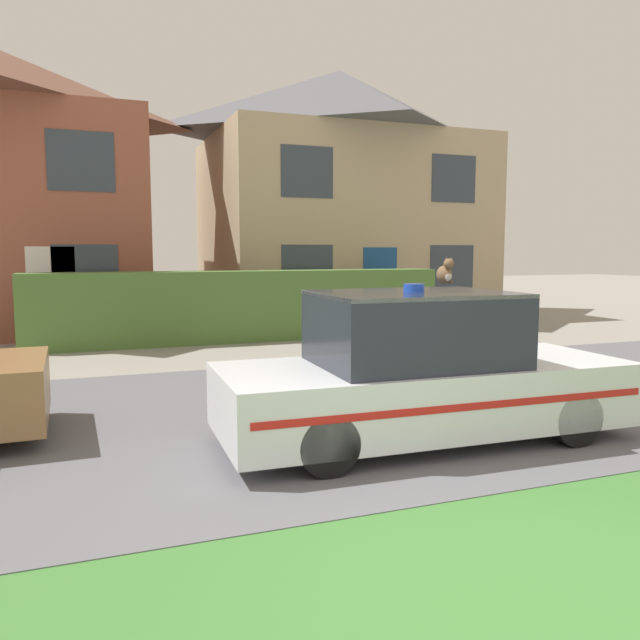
# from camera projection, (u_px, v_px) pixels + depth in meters

# --- Properties ---
(ground_plane) EXTENTS (80.00, 80.00, 0.00)m
(ground_plane) POSITION_uv_depth(u_px,v_px,m) (514.00, 587.00, 3.71)
(ground_plane) COLOR gray
(road_strip) EXTENTS (28.00, 6.24, 0.01)m
(road_strip) POSITION_uv_depth(u_px,v_px,m) (290.00, 412.00, 7.75)
(road_strip) COLOR #5B5B60
(road_strip) RESTS_ON ground
(lawn_verge) EXTENTS (28.00, 2.73, 0.01)m
(lawn_verge) POSITION_uv_depth(u_px,v_px,m) (530.00, 599.00, 3.58)
(lawn_verge) COLOR #3D7533
(lawn_verge) RESTS_ON ground
(garden_hedge) EXTENTS (9.22, 0.85, 1.56)m
(garden_hedge) POSITION_uv_depth(u_px,v_px,m) (245.00, 306.00, 13.90)
(garden_hedge) COLOR #4C7233
(garden_hedge) RESTS_ON ground
(police_car) EXTENTS (4.37, 1.75, 1.65)m
(police_car) POSITION_uv_depth(u_px,v_px,m) (421.00, 373.00, 6.54)
(police_car) COLOR black
(police_car) RESTS_ON road_strip
(cat) EXTENTS (0.19, 0.30, 0.27)m
(cat) POSITION_uv_depth(u_px,v_px,m) (445.00, 273.00, 6.46)
(cat) COLOR brown
(cat) RESTS_ON police_car
(house_left) EXTENTS (6.85, 6.73, 7.01)m
(house_left) POSITION_uv_depth(u_px,v_px,m) (8.00, 190.00, 16.00)
(house_left) COLOR #93513D
(house_left) RESTS_ON ground
(house_right) EXTENTS (8.27, 6.49, 7.51)m
(house_right) POSITION_uv_depth(u_px,v_px,m) (340.00, 192.00, 19.48)
(house_right) COLOR tan
(house_right) RESTS_ON ground
(wheelie_bin) EXTENTS (0.69, 0.72, 1.18)m
(wheelie_bin) POSITION_uv_depth(u_px,v_px,m) (447.00, 320.00, 12.68)
(wheelie_bin) COLOR #474C8C
(wheelie_bin) RESTS_ON ground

